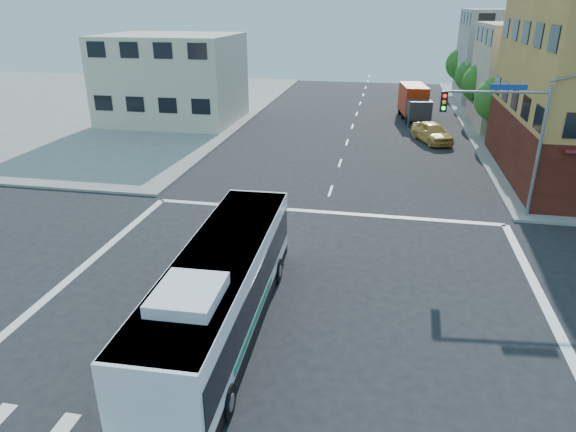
# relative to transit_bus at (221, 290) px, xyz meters

# --- Properties ---
(ground) EXTENTS (120.00, 120.00, 0.00)m
(ground) POSITION_rel_transit_bus_xyz_m (2.01, 2.28, -1.72)
(ground) COLOR black
(ground) RESTS_ON ground
(sidewalk_nw) EXTENTS (50.00, 50.00, 0.15)m
(sidewalk_nw) POSITION_rel_transit_bus_xyz_m (-32.99, 37.28, -1.64)
(sidewalk_nw) COLOR gray
(sidewalk_nw) RESTS_ON ground
(building_east_near) EXTENTS (12.06, 10.06, 9.00)m
(building_east_near) POSITION_rel_transit_bus_xyz_m (18.99, 36.26, 2.79)
(building_east_near) COLOR #C5B296
(building_east_near) RESTS_ON ground
(building_east_far) EXTENTS (12.06, 10.06, 10.00)m
(building_east_far) POSITION_rel_transit_bus_xyz_m (18.99, 50.26, 3.29)
(building_east_far) COLOR #ABABA5
(building_east_far) RESTS_ON ground
(building_west) EXTENTS (12.06, 10.06, 8.00)m
(building_west) POSITION_rel_transit_bus_xyz_m (-15.01, 32.26, 2.29)
(building_west) COLOR beige
(building_west) RESTS_ON ground
(signal_mast_ne) EXTENTS (7.91, 1.13, 8.07)m
(signal_mast_ne) POSITION_rel_transit_bus_xyz_m (11.09, 12.90, 3.26)
(signal_mast_ne) COLOR gray
(signal_mast_ne) RESTS_ON ground
(street_tree_a) EXTENTS (3.60, 3.60, 5.53)m
(street_tree_a) POSITION_rel_transit_bus_xyz_m (13.91, 30.21, 1.87)
(street_tree_a) COLOR #3B2215
(street_tree_a) RESTS_ON ground
(street_tree_b) EXTENTS (3.80, 3.80, 5.79)m
(street_tree_b) POSITION_rel_transit_bus_xyz_m (13.91, 38.21, 2.03)
(street_tree_b) COLOR #3B2215
(street_tree_b) RESTS_ON ground
(street_tree_c) EXTENTS (3.40, 3.40, 5.29)m
(street_tree_c) POSITION_rel_transit_bus_xyz_m (13.91, 46.21, 1.74)
(street_tree_c) COLOR #3B2215
(street_tree_c) RESTS_ON ground
(street_tree_d) EXTENTS (4.00, 4.00, 6.03)m
(street_tree_d) POSITION_rel_transit_bus_xyz_m (13.91, 54.21, 2.16)
(street_tree_d) COLOR #3B2215
(street_tree_d) RESTS_ON ground
(transit_bus) EXTENTS (2.88, 11.93, 3.51)m
(transit_bus) POSITION_rel_transit_bus_xyz_m (0.00, 0.00, 0.00)
(transit_bus) COLOR black
(transit_bus) RESTS_ON ground
(box_truck) EXTENTS (3.03, 7.38, 3.22)m
(box_truck) POSITION_rel_transit_bus_xyz_m (7.63, 37.48, -0.16)
(box_truck) COLOR #2A292F
(box_truck) RESTS_ON ground
(parked_car) EXTENTS (3.61, 5.22, 1.65)m
(parked_car) POSITION_rel_transit_bus_xyz_m (8.84, 28.71, -0.89)
(parked_car) COLOR gold
(parked_car) RESTS_ON ground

